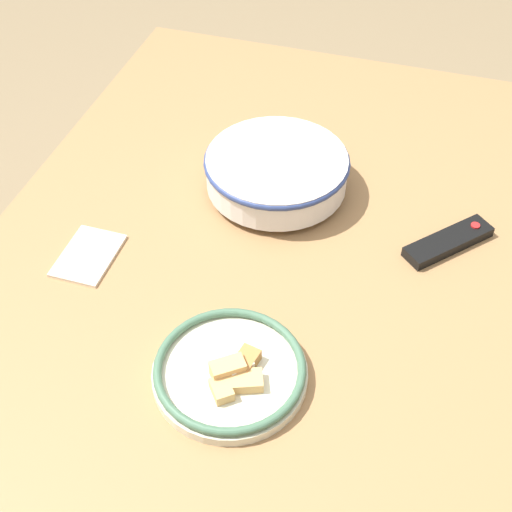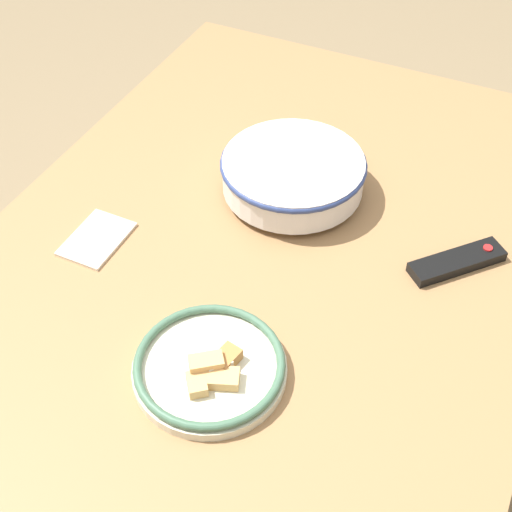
% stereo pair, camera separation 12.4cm
% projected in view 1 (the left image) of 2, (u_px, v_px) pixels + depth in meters
% --- Properties ---
extents(ground_plane, '(8.00, 8.00, 0.00)m').
position_uv_depth(ground_plane, '(250.00, 469.00, 1.76)').
color(ground_plane, '#7F6B4C').
extents(dining_table, '(1.58, 1.01, 0.70)m').
position_uv_depth(dining_table, '(249.00, 301.00, 1.31)').
color(dining_table, olive).
rests_on(dining_table, ground_plane).
extents(noodle_bowl, '(0.28, 0.28, 0.08)m').
position_uv_depth(noodle_bowl, '(277.00, 171.00, 1.39)').
color(noodle_bowl, silver).
rests_on(noodle_bowl, dining_table).
extents(food_plate, '(0.24, 0.24, 0.05)m').
position_uv_depth(food_plate, '(230.00, 371.00, 1.10)').
color(food_plate, beige).
rests_on(food_plate, dining_table).
extents(tv_remote, '(0.17, 0.16, 0.02)m').
position_uv_depth(tv_remote, '(448.00, 242.00, 1.31)').
color(tv_remote, black).
rests_on(tv_remote, dining_table).
extents(folded_napkin, '(0.13, 0.09, 0.01)m').
position_uv_depth(folded_napkin, '(88.00, 255.00, 1.29)').
color(folded_napkin, beige).
rests_on(folded_napkin, dining_table).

